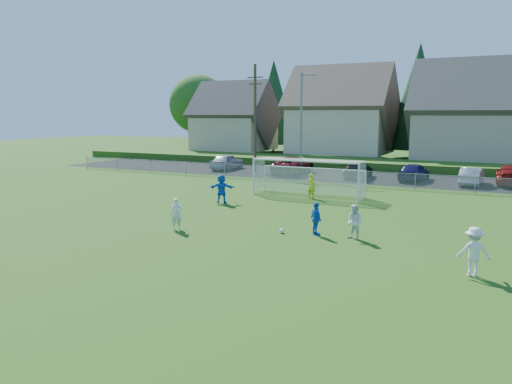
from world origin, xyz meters
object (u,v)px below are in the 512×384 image
Objects in this scene: car_f at (472,176)px; soccer_goal at (309,172)px; player_white_b at (355,222)px; car_g at (512,175)px; player_blue_b at (222,189)px; car_c at (293,165)px; player_white_a at (176,214)px; player_blue_a at (316,219)px; player_white_c at (474,252)px; soccer_ball at (282,231)px; car_d at (358,170)px; car_a at (227,162)px; goalkeeper at (311,186)px; car_e at (414,172)px.

car_f is 0.57× the size of soccer_goal.
car_g is at bearing 92.02° from player_white_b.
car_c is (-1.68, 15.89, -0.09)m from player_blue_b.
player_white_a reaches higher than car_f.
player_blue_a is 23.25m from car_c.
car_f is (-1.36, 23.68, -0.17)m from player_white_c.
player_blue_b is 15.98m from car_c.
player_white_b is at bearing -22.36° from player_white_a.
player_blue_a reaches higher than soccer_ball.
player_white_b is at bearing 83.04° from car_f.
car_f is at bearing -101.27° from player_white_c.
soccer_ball is 1.71m from player_blue_a.
player_white_b is at bearing 99.90° from car_d.
soccer_goal is (2.20, 12.17, 0.86)m from player_white_a.
car_a is at bearing -1.05° from car_g.
soccer_ball is at bearing 119.13° from player_blue_b.
player_blue_b is at bearing 10.27° from player_blue_a.
player_blue_b reaches higher than car_a.
player_blue_a is at bearing -162.66° from player_white_b.
car_a is (-18.77, 21.64, -0.00)m from player_white_b.
car_c is at bearing 0.61° from car_g.
goalkeeper reaches higher than soccer_ball.
soccer_goal reaches higher than car_f.
car_f is (4.39, -0.51, -0.05)m from car_e.
car_g is (8.23, 21.73, 0.04)m from player_blue_a.
car_g is (16.26, 16.50, -0.09)m from player_blue_b.
car_f is (9.03, 11.25, -0.13)m from goalkeeper.
soccer_goal is (-9.53, -10.36, 0.93)m from car_f.
player_white_b is 11.85m from soccer_goal.
car_f is at bearing 179.17° from car_e.
player_white_c is 24.91m from car_g.
player_white_a is at bearing 95.25° from goalkeeper.
car_e is at bearing 83.23° from soccer_ball.
car_f is 0.76× the size of car_g.
player_white_b reaches higher than car_a.
car_c is 1.37× the size of car_f.
player_blue_b is at bearing 66.07° from car_e.
car_c reaches higher than car_d.
player_white_c is (8.30, -2.74, 0.75)m from soccer_ball.
goalkeeper is (-5.43, 9.33, 0.04)m from player_white_b.
goalkeeper reaches higher than car_f.
player_white_c is 23.72m from car_f.
car_g is 16.93m from soccer_goal.
car_f is (9.00, -0.27, -0.01)m from car_d.
car_a is 13.40m from car_d.
player_blue_a is 9.59m from player_blue_b.
soccer_goal is at bearing 103.76° from soccer_ball.
car_c is 1.05× the size of car_g.
goalkeeper reaches higher than car_g.
car_f is (11.73, 22.53, -0.07)m from player_white_a.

